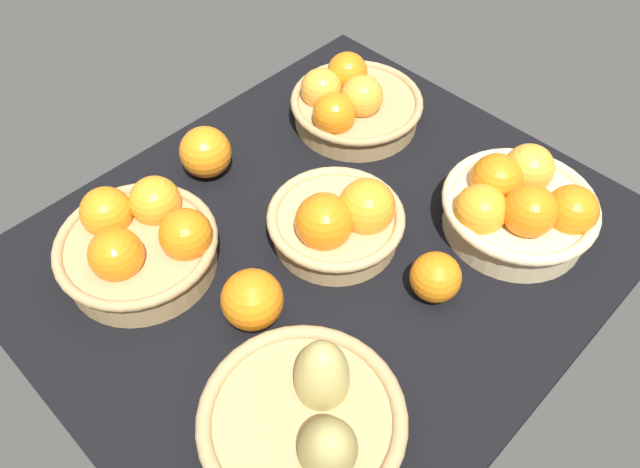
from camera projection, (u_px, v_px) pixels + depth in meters
market_tray at (326, 250)px, 93.62cm from camera, size 84.00×72.00×3.00cm
basket_near_right at (140, 243)px, 86.83cm from camera, size 22.50×22.50×10.72cm
basket_near_left at (351, 103)px, 107.24cm from camera, size 22.73×22.73×10.29cm
basket_center at (340, 221)px, 89.91cm from camera, size 20.02×20.02×10.55cm
basket_far_right_pears at (307, 421)px, 71.13cm from camera, size 24.05×24.05×12.97cm
basket_far_left at (519, 206)px, 90.85cm from camera, size 22.66×22.66×11.60cm
loose_orange_front_gap at (205, 152)px, 99.16cm from camera, size 8.27×8.27×8.27cm
loose_orange_back_gap at (436, 277)px, 84.21cm from camera, size 7.03×7.03×7.03cm
loose_orange_side_gap at (252, 300)px, 81.14cm from camera, size 8.25×8.25×8.25cm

